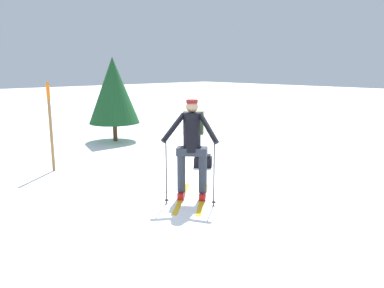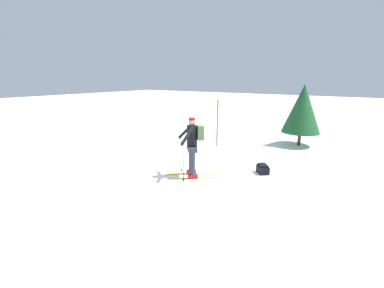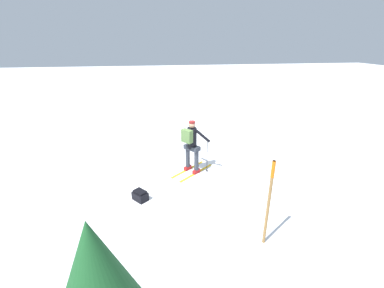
{
  "view_description": "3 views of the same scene",
  "coord_description": "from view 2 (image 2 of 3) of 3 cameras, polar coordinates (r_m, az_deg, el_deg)",
  "views": [
    {
      "loc": [
        5.09,
        -4.66,
        2.37
      ],
      "look_at": [
        0.31,
        -0.22,
        1.02
      ],
      "focal_mm": 35.0,
      "sensor_mm": 36.0,
      "label": 1
    },
    {
      "loc": [
        6.45,
        3.9,
        2.95
      ],
      "look_at": [
        0.31,
        -0.22,
        1.02
      ],
      "focal_mm": 24.0,
      "sensor_mm": 36.0,
      "label": 2
    },
    {
      "loc": [
        -7.48,
        1.01,
        4.24
      ],
      "look_at": [
        0.31,
        -0.22,
        1.02
      ],
      "focal_mm": 24.0,
      "sensor_mm": 36.0,
      "label": 3
    }
  ],
  "objects": [
    {
      "name": "skier",
      "position": [
        7.63,
        0.19,
        0.17
      ],
      "size": [
        1.43,
        1.57,
        1.81
      ],
      "color": "gold",
      "rests_on": "ground_plane"
    },
    {
      "name": "trail_marker",
      "position": [
        11.15,
        5.68,
        5.4
      ],
      "size": [
        0.08,
        0.08,
        2.04
      ],
      "color": "olive",
      "rests_on": "ground_plane"
    },
    {
      "name": "pine_tree",
      "position": [
        12.15,
        23.35,
        7.23
      ],
      "size": [
        1.61,
        1.61,
        2.69
      ],
      "color": "#4C331E",
      "rests_on": "ground_plane"
    },
    {
      "name": "dropped_backpack",
      "position": [
        8.44,
        15.45,
        -5.38
      ],
      "size": [
        0.51,
        0.5,
        0.3
      ],
      "color": "black",
      "rests_on": "ground_plane"
    },
    {
      "name": "ground_plane",
      "position": [
        8.09,
        2.53,
        -6.78
      ],
      "size": [
        80.0,
        80.0,
        0.0
      ],
      "primitive_type": "plane",
      "color": "white"
    }
  ]
}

